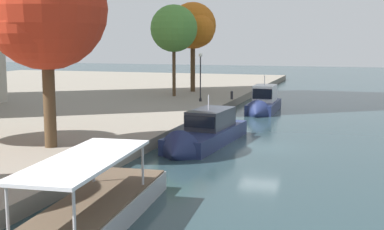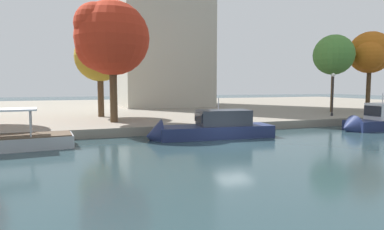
# 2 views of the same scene
# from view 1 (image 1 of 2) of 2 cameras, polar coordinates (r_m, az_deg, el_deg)

# --- Properties ---
(ground_plane) EXTENTS (220.00, 220.00, 0.00)m
(ground_plane) POSITION_cam_1_polar(r_m,az_deg,el_deg) (33.45, 7.51, -3.56)
(ground_plane) COLOR #23383D
(motor_yacht_1) EXTENTS (10.44, 3.49, 4.22)m
(motor_yacht_1) POSITION_cam_1_polar(r_m,az_deg,el_deg) (33.66, 1.32, -2.32)
(motor_yacht_1) COLOR navy
(motor_yacht_1) RESTS_ON ground_plane
(motor_yacht_2) EXTENTS (7.91, 2.51, 4.32)m
(motor_yacht_2) POSITION_cam_1_polar(r_m,az_deg,el_deg) (49.70, 7.85, 1.13)
(motor_yacht_2) COLOR navy
(motor_yacht_2) RESTS_ON ground_plane
(mooring_bollard_0) EXTENTS (0.30, 0.30, 0.87)m
(mooring_bollard_0) POSITION_cam_1_polar(r_m,az_deg,el_deg) (53.86, 4.42, 2.25)
(mooring_bollard_0) COLOR #2D2D33
(mooring_bollard_0) RESTS_ON dock_promenade
(lamp_post) EXTENTS (0.41, 0.41, 4.84)m
(lamp_post) POSITION_cam_1_polar(r_m,az_deg,el_deg) (51.58, 0.94, 4.85)
(lamp_post) COLOR black
(lamp_post) RESTS_ON dock_promenade
(tree_2) EXTENTS (6.83, 6.83, 11.23)m
(tree_2) POSITION_cam_1_polar(r_m,az_deg,el_deg) (29.77, -16.25, 11.24)
(tree_2) COLOR #4C3823
(tree_2) RESTS_ON dock_promenade
(tree_3) EXTENTS (5.94, 5.70, 10.57)m
(tree_3) POSITION_cam_1_polar(r_m,az_deg,el_deg) (61.34, 0.19, 9.83)
(tree_3) COLOR #4C3823
(tree_3) RESTS_ON dock_promenade
(tree_5) EXTENTS (5.10, 5.10, 9.92)m
(tree_5) POSITION_cam_1_polar(r_m,az_deg,el_deg) (56.18, -2.15, 9.58)
(tree_5) COLOR #4C3823
(tree_5) RESTS_ON dock_promenade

